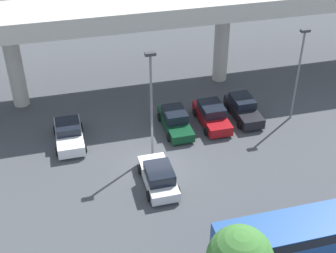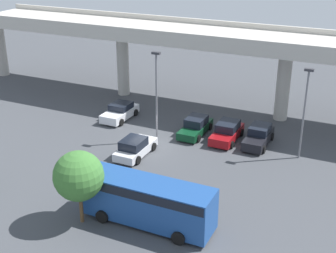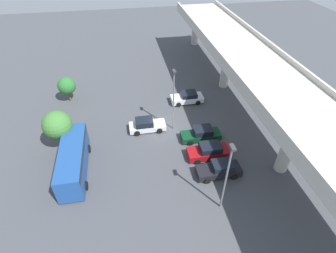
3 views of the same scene
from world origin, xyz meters
name	(u,v)px [view 2 (image 2 of 3)]	position (x,y,z in m)	size (l,w,h in m)	color
ground_plane	(148,147)	(0.00, 0.00, 0.00)	(113.14, 113.14, 0.00)	#424449
highway_overpass	(198,40)	(0.00, 11.16, 6.95)	(54.11, 7.66, 8.35)	#BCB7AD
parked_car_0	(120,112)	(-5.37, 4.54, 0.72)	(2.17, 4.52, 1.54)	silver
parked_car_1	(135,147)	(-0.15, -1.89, 0.72)	(2.09, 4.44, 1.57)	silver
parked_car_2	(196,127)	(2.68, 4.28, 0.72)	(2.01, 4.66, 1.58)	#0C381E
parked_car_3	(227,132)	(5.66, 4.27, 0.75)	(2.09, 4.57, 1.63)	maroon
parked_car_4	(259,136)	(8.40, 4.55, 0.75)	(1.98, 4.52, 1.63)	black
shuttle_bus	(148,199)	(5.19, -9.89, 1.75)	(8.50, 2.65, 2.94)	#1E478C
lamp_post_near_aisle	(305,107)	(12.08, 3.43, 4.43)	(0.70, 0.35, 7.49)	slate
lamp_post_mid_lot	(156,90)	(0.21, 1.39, 4.68)	(0.70, 0.35, 7.98)	slate
tree_front_centre	(79,176)	(1.34, -11.56, 3.29)	(3.15, 3.15, 4.87)	brown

